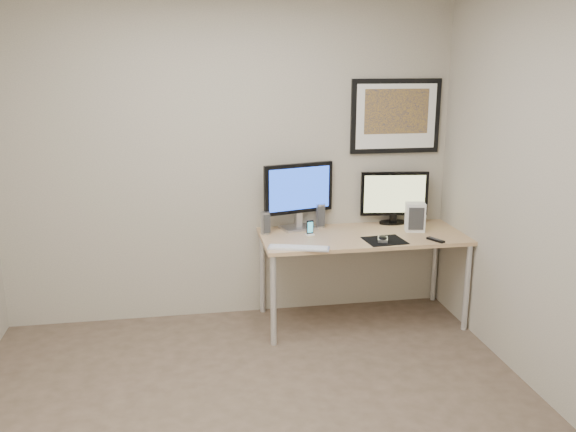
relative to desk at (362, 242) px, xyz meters
The scene contains 14 objects.
floor 1.81m from the desk, 126.53° to the right, with size 3.60×3.60×0.00m, color #4A3D2E.
room 1.66m from the desk, 137.99° to the right, with size 3.60×3.60×3.60m.
desk is the anchor object (origin of this frame).
framed_art 1.07m from the desk, 43.46° to the left, with size 0.75×0.04×0.60m.
monitor_large 0.64m from the desk, 152.59° to the left, with size 0.58×0.26×0.54m.
monitor_tv 0.53m from the desk, 38.27° to the left, with size 0.56×0.16×0.44m.
speaker_left 0.78m from the desk, 168.98° to the left, with size 0.07×0.07×0.18m, color #B4B4B9.
speaker_right 0.42m from the desk, 136.23° to the left, with size 0.08×0.08×0.20m, color #B4B4B9.
phone_dock 0.44m from the desk, behind, with size 0.06×0.06×0.12m, color black.
keyboard 0.64m from the desk, 153.69° to the right, with size 0.45×0.12×0.02m, color silver.
mousepad 0.24m from the desk, 59.14° to the right, with size 0.29×0.26×0.00m, color black.
mouse 0.24m from the desk, 64.47° to the right, with size 0.07×0.12×0.04m, color black.
remote 0.57m from the desk, 28.01° to the right, with size 0.04×0.15×0.02m, color black.
fan_unit 0.48m from the desk, ahead, with size 0.15×0.11×0.23m, color white.
Camera 1 is at (-0.37, -3.09, 2.08)m, focal length 38.00 mm.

